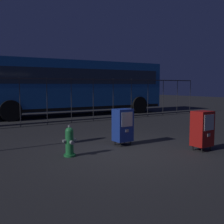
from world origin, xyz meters
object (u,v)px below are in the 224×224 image
(fire_hydrant, at_px, (70,142))
(newspaper_box_secondary, at_px, (202,129))
(newspaper_box_primary, at_px, (123,125))
(bus_near, at_px, (74,85))

(fire_hydrant, relative_size, newspaper_box_secondary, 0.73)
(fire_hydrant, height_order, newspaper_box_secondary, newspaper_box_secondary)
(newspaper_box_secondary, bearing_deg, newspaper_box_primary, 129.38)
(newspaper_box_primary, xyz_separation_m, bus_near, (2.34, 7.99, 1.14))
(newspaper_box_primary, bearing_deg, fire_hydrant, -170.81)
(bus_near, bearing_deg, newspaper_box_primary, -103.21)
(fire_hydrant, height_order, newspaper_box_primary, newspaper_box_primary)
(newspaper_box_primary, xyz_separation_m, newspaper_box_secondary, (1.34, -1.63, 0.00))
(fire_hydrant, distance_m, bus_near, 9.33)
(newspaper_box_primary, height_order, bus_near, bus_near)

